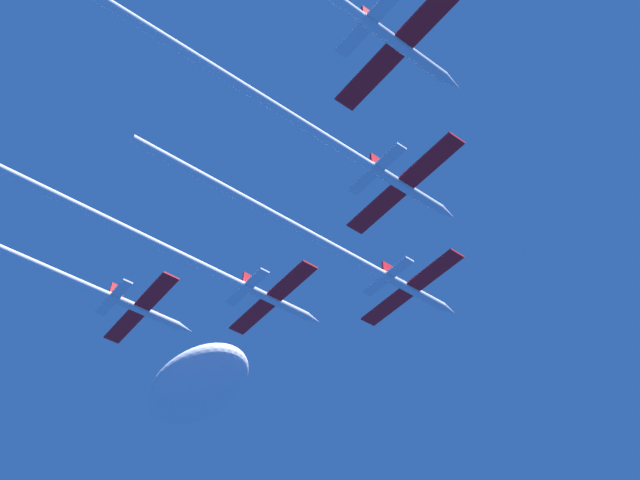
{
  "coord_description": "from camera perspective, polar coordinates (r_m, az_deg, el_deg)",
  "views": [
    {
      "loc": [
        52.58,
        -56.75,
        -65.66
      ],
      "look_at": [
        -0.21,
        -16.1,
        0.2
      ],
      "focal_mm": 42.2,
      "sensor_mm": 36.0,
      "label": 1
    }
  ],
  "objects": [
    {
      "name": "jet_lead",
      "position": [
        94.64,
        1.31,
        -0.72
      ],
      "size": [
        17.72,
        49.54,
        2.94
      ],
      "color": "white"
    },
    {
      "name": "jet_left_wing",
      "position": [
        98.11,
        -10.05,
        -1.39
      ],
      "size": [
        17.72,
        51.38,
        2.94
      ],
      "color": "white"
    },
    {
      "name": "jet_right_wing",
      "position": [
        81.89,
        -0.67,
        8.4
      ],
      "size": [
        17.72,
        51.44,
        2.94
      ],
      "color": "white"
    },
    {
      "name": "jet_left_outer",
      "position": [
        104.54,
        -20.67,
        -1.75
      ],
      "size": [
        17.72,
        55.23,
        2.94
      ],
      "color": "white"
    },
    {
      "name": "cloud_wispy",
      "position": [
        137.2,
        -9.31,
        -10.82
      ],
      "size": [
        25.45,
        14.0,
        8.91
      ],
      "primitive_type": "ellipsoid",
      "color": "white"
    }
  ]
}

